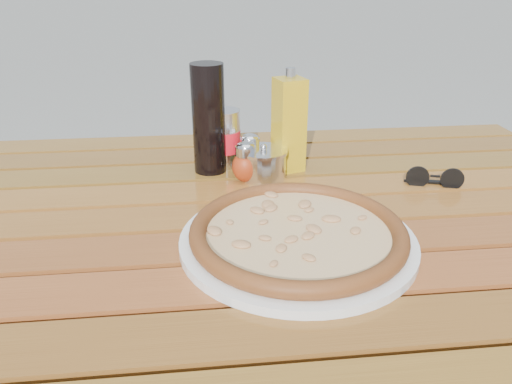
{
  "coord_description": "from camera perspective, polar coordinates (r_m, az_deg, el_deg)",
  "views": [
    {
      "loc": [
        -0.09,
        -0.77,
        1.14
      ],
      "look_at": [
        0.0,
        0.02,
        0.78
      ],
      "focal_mm": 35.0,
      "sensor_mm": 36.0,
      "label": 1
    }
  ],
  "objects": [
    {
      "name": "plate",
      "position": [
        0.77,
        4.77,
        -5.57
      ],
      "size": [
        0.4,
        0.4,
        0.01
      ],
      "primitive_type": "cylinder",
      "rotation": [
        0.0,
        0.0,
        0.12
      ],
      "color": "silver",
      "rests_on": "table"
    },
    {
      "name": "table",
      "position": [
        0.9,
        0.14,
        -6.66
      ],
      "size": [
        1.4,
        0.9,
        0.75
      ],
      "color": "#331D0B",
      "rests_on": "ground"
    },
    {
      "name": "oregano_shaker",
      "position": [
        1.02,
        -0.7,
        4.38
      ],
      "size": [
        0.07,
        0.07,
        0.08
      ],
      "rotation": [
        0.0,
        0.0,
        0.37
      ],
      "color": "#39441B",
      "rests_on": "table"
    },
    {
      "name": "pepper_shaker",
      "position": [
        0.98,
        -1.19,
        3.37
      ],
      "size": [
        0.06,
        0.06,
        0.08
      ],
      "rotation": [
        0.0,
        0.0,
        -0.21
      ],
      "color": "#A43412",
      "rests_on": "table"
    },
    {
      "name": "olive_oil_cruet",
      "position": [
        1.02,
        3.78,
        7.7
      ],
      "size": [
        0.07,
        0.07,
        0.21
      ],
      "rotation": [
        0.0,
        0.0,
        0.28
      ],
      "color": "#B99313",
      "rests_on": "table"
    },
    {
      "name": "parmesan_tin",
      "position": [
        1.0,
        0.85,
        3.31
      ],
      "size": [
        0.1,
        0.1,
        0.07
      ],
      "rotation": [
        0.0,
        0.0,
        0.01
      ],
      "color": "silver",
      "rests_on": "table"
    },
    {
      "name": "dark_bottle",
      "position": [
        1.01,
        -5.44,
        8.29
      ],
      "size": [
        0.09,
        0.09,
        0.22
      ],
      "primitive_type": "cylinder",
      "rotation": [
        0.0,
        0.0,
        -0.41
      ],
      "color": "black",
      "rests_on": "table"
    },
    {
      "name": "pizza",
      "position": [
        0.76,
        4.82,
        -4.54
      ],
      "size": [
        0.43,
        0.43,
        0.03
      ],
      "rotation": [
        0.0,
        0.0,
        0.38
      ],
      "color": "beige",
      "rests_on": "plate"
    },
    {
      "name": "sunglasses",
      "position": [
        1.02,
        19.71,
        1.43
      ],
      "size": [
        0.11,
        0.05,
        0.04
      ],
      "rotation": [
        0.0,
        0.0,
        -0.27
      ],
      "color": "black",
      "rests_on": "table"
    },
    {
      "name": "soda_can",
      "position": [
        1.05,
        -3.6,
        6.1
      ],
      "size": [
        0.08,
        0.08,
        0.12
      ],
      "rotation": [
        0.0,
        0.0,
        0.27
      ],
      "color": "silver",
      "rests_on": "table"
    }
  ]
}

